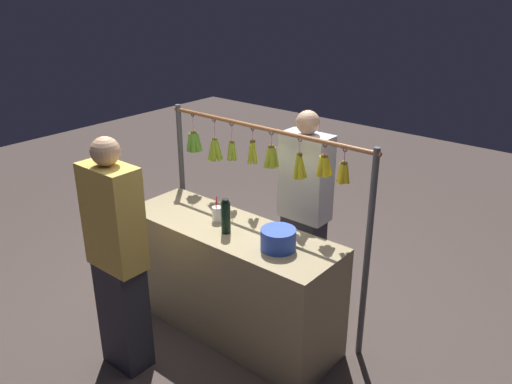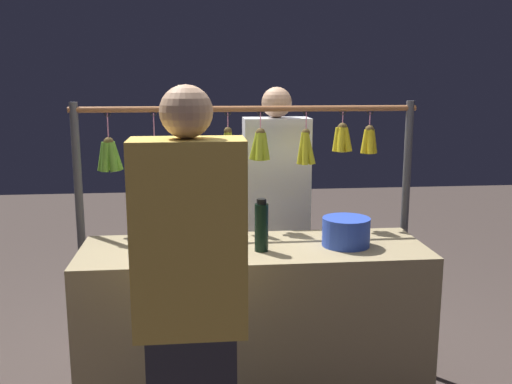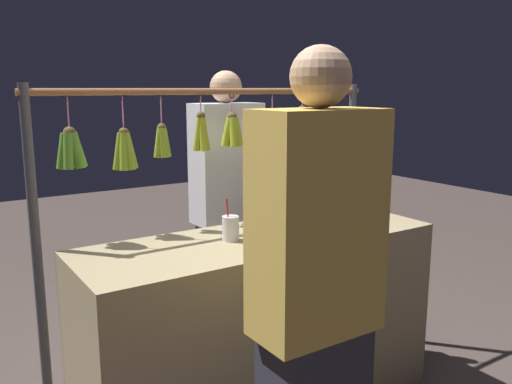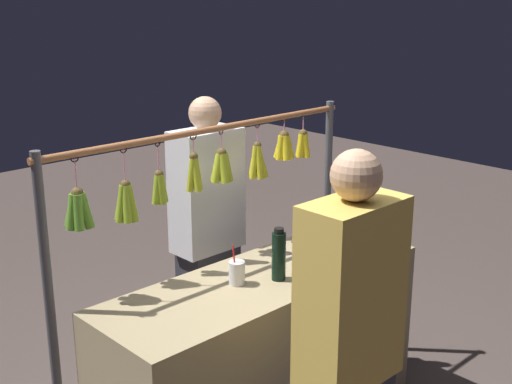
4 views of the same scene
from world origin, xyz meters
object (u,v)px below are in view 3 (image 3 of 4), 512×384
object	(u,v)px
water_bottle	(276,213)
drink_cup	(230,228)
vendor_person	(227,216)
customer_person	(315,321)
blue_bucket	(340,210)

from	to	relation	value
water_bottle	drink_cup	world-z (taller)	water_bottle
water_bottle	vendor_person	bearing A→B (deg)	-103.26
drink_cup	vendor_person	xyz separation A→B (m)	(-0.35, -0.63, -0.12)
drink_cup	customer_person	distance (m)	0.81
blue_bucket	vendor_person	xyz separation A→B (m)	(0.26, -0.68, -0.13)
blue_bucket	customer_person	bearing A→B (deg)	43.89
drink_cup	water_bottle	bearing A→B (deg)	151.35
water_bottle	blue_bucket	size ratio (longest dim) A/B	1.08
vendor_person	customer_person	xyz separation A→B (m)	(0.51, 1.42, 0.01)
water_bottle	blue_bucket	world-z (taller)	water_bottle
blue_bucket	drink_cup	distance (m)	0.61
water_bottle	vendor_person	size ratio (longest dim) A/B	0.16
water_bottle	drink_cup	xyz separation A→B (m)	(0.18, -0.10, -0.07)
blue_bucket	customer_person	distance (m)	1.07
water_bottle	customer_person	world-z (taller)	customer_person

